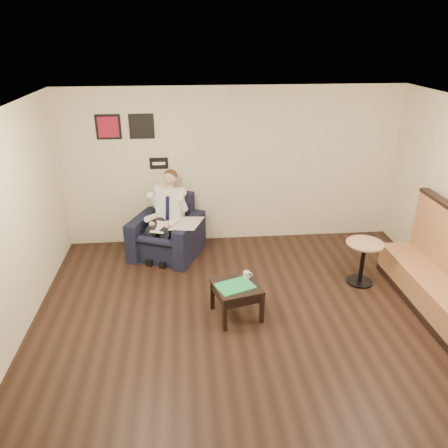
{
  "coord_description": "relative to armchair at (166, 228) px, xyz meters",
  "views": [
    {
      "loc": [
        -0.84,
        -4.48,
        3.63
      ],
      "look_at": [
        -0.32,
        1.2,
        1.09
      ],
      "focal_mm": 35.0,
      "sensor_mm": 36.0,
      "label": 1
    }
  ],
  "objects": [
    {
      "name": "ground",
      "position": [
        1.21,
        -2.42,
        -0.51
      ],
      "size": [
        6.0,
        6.0,
        0.0
      ],
      "primitive_type": "plane",
      "color": "black",
      "rests_on": "ground"
    },
    {
      "name": "wall_back",
      "position": [
        1.21,
        0.58,
        0.89
      ],
      "size": [
        6.0,
        0.02,
        2.8
      ],
      "primitive_type": "cube",
      "color": "#EFE5C4",
      "rests_on": "ground"
    },
    {
      "name": "ceiling",
      "position": [
        1.21,
        -2.42,
        2.29
      ],
      "size": [
        6.0,
        6.0,
        0.02
      ],
      "primitive_type": "cube",
      "color": "white",
      "rests_on": "wall_back"
    },
    {
      "name": "seating_sign",
      "position": [
        -0.09,
        0.56,
        0.99
      ],
      "size": [
        0.32,
        0.02,
        0.2
      ],
      "primitive_type": "cube",
      "color": "black",
      "rests_on": "wall_back"
    },
    {
      "name": "art_print_left",
      "position": [
        -0.89,
        0.56,
        1.64
      ],
      "size": [
        0.42,
        0.03,
        0.42
      ],
      "primitive_type": "cube",
      "color": "maroon",
      "rests_on": "wall_back"
    },
    {
      "name": "art_print_right",
      "position": [
        -0.34,
        0.56,
        1.64
      ],
      "size": [
        0.42,
        0.03,
        0.42
      ],
      "primitive_type": "cube",
      "color": "black",
      "rests_on": "wall_back"
    },
    {
      "name": "armchair",
      "position": [
        0.0,
        0.0,
        0.0
      ],
      "size": [
        1.39,
        1.39,
        1.03
      ],
      "primitive_type": "cube",
      "rotation": [
        0.0,
        0.0,
        -0.4
      ],
      "color": "black",
      "rests_on": "ground"
    },
    {
      "name": "seated_man",
      "position": [
        -0.05,
        -0.12,
        0.19
      ],
      "size": [
        1.01,
        1.19,
        1.41
      ],
      "primitive_type": null,
      "rotation": [
        0.0,
        0.0,
        -0.4
      ],
      "color": "white",
      "rests_on": "armchair"
    },
    {
      "name": "lap_papers",
      "position": [
        -0.1,
        -0.23,
        0.12
      ],
      "size": [
        0.33,
        0.39,
        0.01
      ],
      "primitive_type": "cube",
      "rotation": [
        0.0,
        0.0,
        -0.33
      ],
      "color": "white",
      "rests_on": "seated_man"
    },
    {
      "name": "newspaper",
      "position": [
        0.35,
        -0.27,
        0.19
      ],
      "size": [
        0.61,
        0.68,
        0.01
      ],
      "primitive_type": "cube",
      "rotation": [
        0.0,
        0.0,
        -0.35
      ],
      "color": "silver",
      "rests_on": "armchair"
    },
    {
      "name": "side_table",
      "position": [
        1.0,
        -1.91,
        -0.27
      ],
      "size": [
        0.72,
        0.72,
        0.48
      ],
      "primitive_type": "cube",
      "rotation": [
        0.0,
        0.0,
        0.25
      ],
      "color": "black",
      "rests_on": "ground"
    },
    {
      "name": "green_folder",
      "position": [
        0.97,
        -1.94,
        -0.02
      ],
      "size": [
        0.58,
        0.5,
        0.01
      ],
      "primitive_type": "cube",
      "rotation": [
        0.0,
        0.0,
        0.39
      ],
      "color": "green",
      "rests_on": "side_table"
    },
    {
      "name": "coffee_mug",
      "position": [
        1.15,
        -1.74,
        0.02
      ],
      "size": [
        0.11,
        0.11,
        0.1
      ],
      "primitive_type": "cylinder",
      "rotation": [
        0.0,
        0.0,
        0.25
      ],
      "color": "white",
      "rests_on": "side_table"
    },
    {
      "name": "smartphone",
      "position": [
        1.01,
        -1.73,
        -0.03
      ],
      "size": [
        0.16,
        0.09,
        0.01
      ],
      "primitive_type": "cube",
      "rotation": [
        0.0,
        0.0,
        0.07
      ],
      "color": "black",
      "rests_on": "side_table"
    },
    {
      "name": "banquette",
      "position": [
        3.8,
        -2.16,
        0.17
      ],
      "size": [
        0.64,
        2.68,
        1.37
      ],
      "primitive_type": "cube",
      "color": "#A96B41",
      "rests_on": "ground"
    },
    {
      "name": "cafe_table",
      "position": [
        3.03,
        -1.23,
        -0.17
      ],
      "size": [
        0.59,
        0.59,
        0.7
      ],
      "primitive_type": "cylinder",
      "rotation": [
        0.0,
        0.0,
        0.05
      ],
      "color": "tan",
      "rests_on": "ground"
    }
  ]
}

